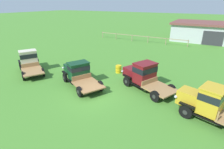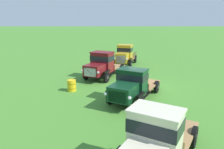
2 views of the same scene
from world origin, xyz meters
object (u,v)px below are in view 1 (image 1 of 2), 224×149
at_px(vintage_truck_second_in_line, 78,72).
at_px(vintage_truck_far_side, 207,102).
at_px(vintage_truck_midrow_center, 143,75).
at_px(vintage_truck_foreground_near, 29,61).
at_px(oil_drum_beside_row, 118,69).

relative_size(vintage_truck_second_in_line, vintage_truck_far_side, 1.15).
xyz_separation_m(vintage_truck_midrow_center, vintage_truck_far_side, (5.06, -2.25, 0.01)).
bearing_deg(vintage_truck_midrow_center, vintage_truck_foreground_near, -169.17).
relative_size(vintage_truck_foreground_near, oil_drum_beside_row, 6.65).
distance_m(vintage_truck_midrow_center, oil_drum_beside_row, 4.04).
relative_size(vintage_truck_foreground_near, vintage_truck_second_in_line, 0.97).
relative_size(vintage_truck_far_side, oil_drum_beside_row, 5.95).
xyz_separation_m(vintage_truck_second_in_line, vintage_truck_far_side, (10.48, -0.14, 0.13)).
xyz_separation_m(vintage_truck_foreground_near, vintage_truck_midrow_center, (12.00, 2.30, 0.03)).
distance_m(vintage_truck_second_in_line, oil_drum_beside_row, 4.60).
height_order(vintage_truck_second_in_line, oil_drum_beside_row, vintage_truck_second_in_line).
bearing_deg(vintage_truck_far_side, vintage_truck_midrow_center, 156.00).
height_order(vintage_truck_second_in_line, vintage_truck_far_side, vintage_truck_far_side).
relative_size(vintage_truck_foreground_near, vintage_truck_far_side, 1.12).
bearing_deg(vintage_truck_far_side, vintage_truck_foreground_near, -179.85).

